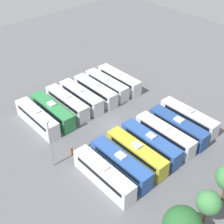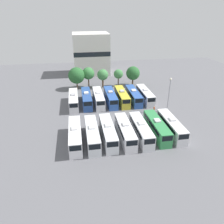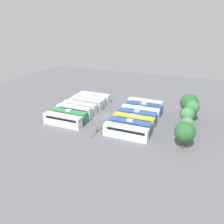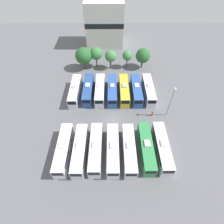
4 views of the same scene
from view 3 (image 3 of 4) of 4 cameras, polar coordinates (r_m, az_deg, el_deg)
The scene contains 22 objects.
ground_plane at distance 68.56m, azimuth -1.21°, elevation -1.19°, with size 125.48×125.48×0.00m, color slate.
bus_0 at distance 80.57m, azimuth -4.55°, elevation 3.85°, with size 2.52×11.70×3.59m.
bus_1 at distance 77.72m, azimuth -5.81°, elevation 3.08°, with size 2.52×11.70×3.59m.
bus_2 at distance 74.85m, azimuth -6.83°, elevation 2.24°, with size 2.52×11.70×3.59m.
bus_3 at distance 72.02m, azimuth -8.35°, elevation 1.31°, with size 2.52×11.70×3.59m.
bus_4 at distance 69.33m, azimuth -9.81°, elevation 0.34°, with size 2.52×11.70×3.59m.
bus_5 at distance 66.24m, azimuth -11.14°, elevation -0.86°, with size 2.52×11.70×3.59m.
bus_6 at distance 63.68m, azimuth -12.75°, elevation -2.00°, with size 2.52×11.70×3.59m.
bus_7 at distance 74.53m, azimuth 8.67°, elevation 2.05°, with size 2.52×11.70×3.59m.
bus_8 at distance 71.08m, azimuth 8.31°, elevation 1.02°, with size 2.52×11.70×3.59m.
bus_9 at distance 68.06m, azimuth 7.44°, elevation 0.05°, with size 2.52×11.70×3.59m.
bus_10 at distance 64.96m, azimuth 6.53°, elevation -1.04°, with size 2.52×11.70×3.59m.
bus_11 at distance 61.96m, azimuth 5.70°, elevation -2.24°, with size 2.52×11.70×3.59m.
bus_12 at distance 58.92m, azimuth 4.71°, elevation -3.59°, with size 2.52×11.70×3.59m.
bus_13 at distance 55.92m, azimuth 3.63°, elevation -5.09°, with size 2.52×11.70×3.59m.
worker_person at distance 59.22m, azimuth -4.02°, elevation -4.51°, with size 0.36×0.36×1.68m.
light_pole at distance 53.87m, azimuth -5.82°, elevation -1.16°, with size 0.60×0.60×9.26m.
tree_0 at distance 70.68m, azimuth 19.53°, elevation 2.28°, with size 5.48×5.48×7.41m.
tree_1 at distance 66.80m, azimuth 20.21°, elevation 1.21°, with size 4.13×4.13×6.98m.
tree_2 at distance 62.48m, azimuth 19.05°, elevation -0.57°, with size 3.77×3.77×6.36m.
tree_3 at distance 57.42m, azimuth 19.06°, elevation -2.80°, with size 3.25×3.25×5.96m.
tree_4 at distance 52.72m, azimuth 18.49°, elevation -4.99°, with size 4.79×4.79×6.79m.
Camera 3 is at (57.36, 25.03, 28.00)m, focal length 35.00 mm.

